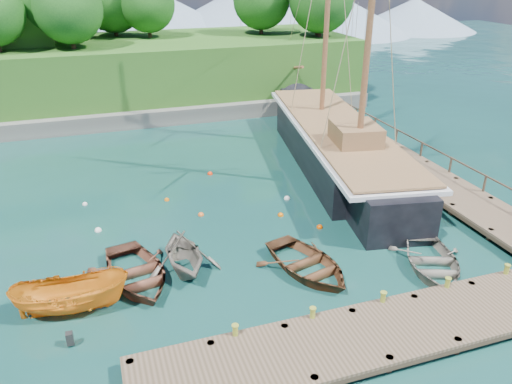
% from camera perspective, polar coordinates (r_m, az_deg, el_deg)
% --- Properties ---
extents(ground, '(160.00, 160.00, 0.00)m').
position_cam_1_polar(ground, '(23.77, 3.47, -7.38)').
color(ground, '#0F332D').
rests_on(ground, ground).
extents(dock_near, '(20.00, 3.20, 1.10)m').
position_cam_1_polar(dock_near, '(19.76, 16.40, -14.64)').
color(dock_near, '#493A29').
rests_on(dock_near, ground).
extents(dock_east, '(3.20, 24.00, 1.10)m').
position_cam_1_polar(dock_east, '(34.25, 17.16, 2.85)').
color(dock_east, '#493A29').
rests_on(dock_east, ground).
extents(bollard_0, '(0.26, 0.26, 0.45)m').
position_cam_1_polar(bollard_0, '(18.87, -2.34, -17.38)').
color(bollard_0, olive).
rests_on(bollard_0, ground).
extents(bollard_1, '(0.26, 0.26, 0.45)m').
position_cam_1_polar(bollard_1, '(19.68, 6.38, -15.41)').
color(bollard_1, olive).
rests_on(bollard_1, ground).
extents(bollard_2, '(0.26, 0.26, 0.45)m').
position_cam_1_polar(bollard_2, '(20.90, 14.09, -13.35)').
color(bollard_2, olive).
rests_on(bollard_2, ground).
extents(bollard_3, '(0.26, 0.26, 0.45)m').
position_cam_1_polar(bollard_3, '(22.46, 20.73, -11.35)').
color(bollard_3, olive).
rests_on(bollard_3, ground).
extents(bollard_4, '(0.26, 0.26, 0.45)m').
position_cam_1_polar(bollard_4, '(24.29, 26.37, -9.52)').
color(bollard_4, olive).
rests_on(bollard_4, ground).
extents(rowboat_0, '(4.45, 5.60, 1.04)m').
position_cam_1_polar(rowboat_0, '(22.71, -13.47, -9.82)').
color(rowboat_0, brown).
rests_on(rowboat_0, ground).
extents(rowboat_1, '(3.50, 3.99, 2.01)m').
position_cam_1_polar(rowboat_1, '(23.03, -8.18, -8.79)').
color(rowboat_1, slate).
rests_on(rowboat_1, ground).
extents(rowboat_2, '(4.61, 5.59, 1.01)m').
position_cam_1_polar(rowboat_2, '(22.80, 5.88, -9.02)').
color(rowboat_2, '#4F2F1A').
rests_on(rowboat_2, ground).
extents(rowboat_3, '(4.88, 5.63, 0.98)m').
position_cam_1_polar(rowboat_3, '(24.21, 19.37, -8.27)').
color(rowboat_3, '#686358').
rests_on(rowboat_3, ground).
extents(motorboat_orange, '(4.70, 2.20, 1.75)m').
position_cam_1_polar(motorboat_orange, '(21.65, -20.08, -12.75)').
color(motorboat_orange, orange).
rests_on(motorboat_orange, ground).
extents(cabin_boat_white, '(1.81, 4.55, 1.74)m').
position_cam_1_polar(cabin_boat_white, '(28.72, 15.67, -2.27)').
color(cabin_boat_white, white).
rests_on(cabin_boat_white, ground).
extents(schooner, '(8.76, 28.26, 20.98)m').
position_cam_1_polar(schooner, '(34.21, 9.20, 4.95)').
color(schooner, black).
rests_on(schooner, ground).
extents(mooring_buoy_0, '(0.37, 0.37, 0.37)m').
position_cam_1_polar(mooring_buoy_0, '(27.08, -17.58, -4.28)').
color(mooring_buoy_0, white).
rests_on(mooring_buoy_0, ground).
extents(mooring_buoy_1, '(0.33, 0.33, 0.33)m').
position_cam_1_polar(mooring_buoy_1, '(27.52, -6.31, -2.67)').
color(mooring_buoy_1, '#D85A1D').
rests_on(mooring_buoy_1, ground).
extents(mooring_buoy_2, '(0.32, 0.32, 0.32)m').
position_cam_1_polar(mooring_buoy_2, '(27.35, 2.82, -2.72)').
color(mooring_buoy_2, '#DB5F01').
rests_on(mooring_buoy_2, ground).
extents(mooring_buoy_3, '(0.36, 0.36, 0.36)m').
position_cam_1_polar(mooring_buoy_3, '(29.24, 3.57, -0.80)').
color(mooring_buoy_3, white).
rests_on(mooring_buoy_3, ground).
extents(mooring_buoy_4, '(0.29, 0.29, 0.29)m').
position_cam_1_polar(mooring_buoy_4, '(29.48, -10.15, -0.95)').
color(mooring_buoy_4, orange).
rests_on(mooring_buoy_4, ground).
extents(mooring_buoy_5, '(0.34, 0.34, 0.34)m').
position_cam_1_polar(mooring_buoy_5, '(32.70, -5.28, 2.03)').
color(mooring_buoy_5, '#F62A06').
rests_on(mooring_buoy_5, ground).
extents(mooring_buoy_6, '(0.29, 0.29, 0.29)m').
position_cam_1_polar(mooring_buoy_6, '(30.16, -18.96, -1.37)').
color(mooring_buoy_6, silver).
rests_on(mooring_buoy_6, ground).
extents(mooring_buoy_7, '(0.33, 0.33, 0.33)m').
position_cam_1_polar(mooring_buoy_7, '(26.33, 7.29, -4.08)').
color(mooring_buoy_7, '#F24E00').
rests_on(mooring_buoy_7, ground).
extents(headland, '(51.00, 19.31, 12.90)m').
position_cam_1_polar(headland, '(50.66, -25.08, 14.64)').
color(headland, '#474744').
rests_on(headland, ground).
extents(distant_ridge, '(117.00, 40.00, 10.00)m').
position_cam_1_polar(distant_ridge, '(89.73, -11.45, 19.22)').
color(distant_ridge, '#728CA5').
rests_on(distant_ridge, ground).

